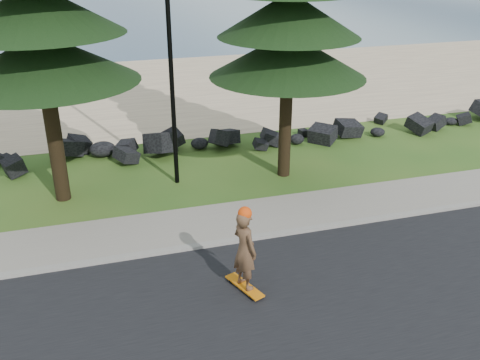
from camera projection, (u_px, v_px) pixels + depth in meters
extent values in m
plane|color=#2B5A1C|center=(198.00, 230.00, 14.41)|extent=(160.00, 160.00, 0.00)
cube|color=black|center=(247.00, 340.00, 10.49)|extent=(160.00, 7.00, 0.02)
cube|color=gray|center=(206.00, 245.00, 13.61)|extent=(160.00, 0.20, 0.10)
cube|color=#A09785|center=(197.00, 225.00, 14.57)|extent=(160.00, 2.00, 0.08)
cube|color=tan|center=(137.00, 92.00, 27.05)|extent=(160.00, 15.00, 0.01)
cube|color=#3F5E79|center=(100.00, 7.00, 58.88)|extent=(160.00, 58.00, 0.01)
cylinder|color=black|center=(170.00, 57.00, 15.53)|extent=(0.14, 0.14, 8.00)
cube|color=orange|center=(245.00, 286.00, 11.93)|extent=(0.65, 1.14, 0.04)
imported|color=brown|center=(245.00, 250.00, 11.53)|extent=(0.66, 0.79, 1.86)
sphere|color=#F9470D|center=(245.00, 213.00, 11.16)|extent=(0.30, 0.30, 0.30)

